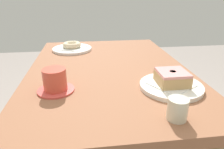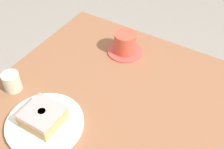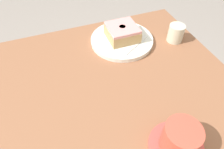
% 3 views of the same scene
% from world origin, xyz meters
% --- Properties ---
extents(table, '(1.02, 0.71, 0.77)m').
position_xyz_m(table, '(0.00, 0.00, 0.65)').
color(table, '#905B3E').
rests_on(table, ground_plane).
extents(plate_glazed_square, '(0.23, 0.23, 0.02)m').
position_xyz_m(plate_glazed_square, '(-0.24, -0.20, 0.78)').
color(plate_glazed_square, white).
rests_on(plate_glazed_square, table).
extents(napkin_glazed_square, '(0.18, 0.18, 0.00)m').
position_xyz_m(napkin_glazed_square, '(-0.24, -0.20, 0.78)').
color(napkin_glazed_square, white).
rests_on(napkin_glazed_square, plate_glazed_square).
extents(donut_glazed_square, '(0.10, 0.10, 0.05)m').
position_xyz_m(donut_glazed_square, '(-0.24, -0.20, 0.81)').
color(donut_glazed_square, tan).
rests_on(donut_glazed_square, napkin_glazed_square).
extents(coffee_cup, '(0.13, 0.13, 0.08)m').
position_xyz_m(coffee_cup, '(-0.21, 0.21, 0.81)').
color(coffee_cup, '#DB4E45').
rests_on(coffee_cup, table).
extents(sugar_jar, '(0.06, 0.06, 0.06)m').
position_xyz_m(sugar_jar, '(-0.43, -0.14, 0.80)').
color(sugar_jar, beige).
rests_on(sugar_jar, table).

